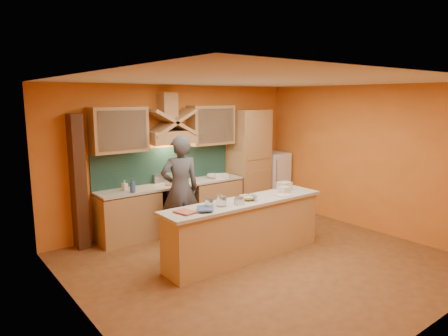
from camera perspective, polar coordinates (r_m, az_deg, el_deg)
floor at (r=6.52m, az=5.44°, el=-13.11°), size 5.50×5.00×0.01m
ceiling at (r=6.00m, az=5.89°, el=12.31°), size 5.50×5.00×0.01m
wall_back at (r=8.08m, az=-6.59°, el=1.73°), size 5.50×0.02×2.80m
wall_front at (r=4.67m, az=27.31°, el=-5.43°), size 5.50×0.02×2.80m
wall_left at (r=4.71m, az=-19.60°, el=-4.76°), size 0.02×5.00×2.80m
wall_right at (r=8.22m, az=19.76°, el=1.34°), size 0.02×5.00×2.80m
base_cabinet_left at (r=7.46m, az=-13.52°, el=-6.81°), size 1.10×0.60×0.86m
base_cabinet_right at (r=8.38m, az=-1.57°, el=-4.68°), size 1.10×0.60×0.86m
counter_top at (r=7.76m, az=-7.26°, el=-2.38°), size 3.00×0.62×0.04m
stove at (r=7.87m, az=-7.19°, el=-5.58°), size 0.60×0.58×0.90m
backsplash at (r=7.94m, az=-8.36°, el=0.45°), size 3.00×0.03×0.70m
range_hood at (r=7.66m, az=-7.61°, el=4.42°), size 0.92×0.50×0.24m
hood_chimney at (r=7.72m, az=-8.08°, el=8.76°), size 0.30×0.30×0.50m
upper_cabinet_left at (r=7.27m, az=-14.79°, el=5.31°), size 1.00×0.35×0.80m
upper_cabinet_right at (r=8.26m, az=-1.86°, el=6.15°), size 1.00×0.35×0.80m
pantry_column at (r=8.85m, az=3.64°, el=0.85°), size 0.80×0.60×2.30m
fridge at (r=9.44m, az=7.03°, el=-1.71°), size 0.58×0.60×1.30m
trim_column_left at (r=7.15m, az=-20.10°, el=-1.93°), size 0.20×0.30×2.30m
island_body at (r=6.50m, az=3.03°, el=-8.97°), size 2.80×0.55×0.88m
island_top at (r=6.36m, az=3.07°, el=-4.88°), size 2.90×0.62×0.05m
person at (r=7.13m, az=-6.28°, el=-3.03°), size 0.79×0.62×1.91m
pot_large at (r=7.67m, az=-7.42°, el=-1.99°), size 0.33×0.33×0.14m
pot_small at (r=7.88m, az=-7.12°, el=-1.64°), size 0.27×0.27×0.15m
soap_bottle_a at (r=7.34m, az=-14.02°, el=-2.40°), size 0.11×0.11×0.19m
soap_bottle_b at (r=7.13m, az=-12.92°, el=-2.43°), size 0.10×0.10×0.26m
bowl_back at (r=8.23m, az=-1.54°, el=-1.17°), size 0.32×0.32×0.08m
dish_rack at (r=8.17m, az=-0.38°, el=-1.19°), size 0.33×0.30×0.10m
book_lower at (r=5.63m, az=-6.39°, el=-6.50°), size 0.27×0.33×0.03m
book_upper at (r=5.78m, az=-3.81°, el=-5.83°), size 0.35×0.38×0.02m
jar_large at (r=6.01m, az=-0.39°, el=-4.74°), size 0.16×0.16×0.16m
jar_small at (r=5.89m, az=-2.14°, el=-5.13°), size 0.12×0.12×0.14m
kitchen_scale at (r=6.12m, az=2.18°, el=-4.77°), size 0.13×0.13×0.10m
mixing_bowl at (r=6.39m, az=3.42°, el=-4.27°), size 0.36×0.36×0.07m
cloth at (r=6.73m, az=8.47°, el=-3.86°), size 0.29×0.23×0.02m
grocery_bag_a at (r=7.13m, az=8.64°, el=-2.57°), size 0.23×0.19×0.14m
grocery_bag_b at (r=6.91m, az=8.62°, el=-3.11°), size 0.19×0.15×0.11m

